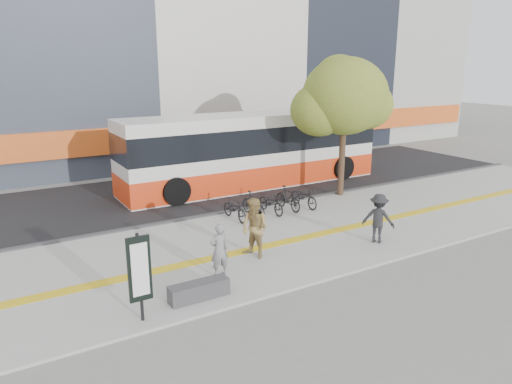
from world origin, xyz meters
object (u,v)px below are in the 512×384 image
bench (199,290)px  pedestrian_tan (255,228)px  signboard (140,270)px  bus (253,152)px  street_tree (343,98)px  pedestrian_dark (378,218)px  seated_woman (219,250)px

bench → pedestrian_tan: bearing=31.6°
signboard → bus: bus is taller
street_tree → pedestrian_dark: bearing=-117.9°
bus → street_tree: bearing=-56.5°
street_tree → seated_woman: size_ratio=4.02×
signboard → seated_woman: (2.69, 1.29, -0.50)m
signboard → street_tree: street_tree is taller
bus → pedestrian_tan: size_ratio=7.00×
pedestrian_dark → bench: bearing=60.5°
street_tree → pedestrian_tan: street_tree is taller
seated_woman → pedestrian_tan: bearing=-158.3°
signboard → seated_woman: size_ratio=1.40×
bus → pedestrian_dark: bearing=-92.7°
bench → signboard: size_ratio=0.73×
bench → signboard: (-1.60, -0.31, 1.06)m
bus → pedestrian_dark: 9.14m
seated_woman → bench: bearing=41.2°
signboard → seated_woman: 3.02m
pedestrian_tan → pedestrian_dark: pedestrian_tan is taller
bench → bus: bearing=52.9°
pedestrian_tan → bus: bearing=130.5°
signboard → pedestrian_dark: signboard is taller
bench → seated_woman: 1.57m
signboard → bus: bearing=48.2°
street_tree → signboard: bearing=-150.9°
pedestrian_dark → signboard: bearing=61.6°
street_tree → bench: bearing=-148.4°
street_tree → pedestrian_dark: (-2.86, -5.42, -3.58)m
bench → signboard: 1.94m
bench → street_tree: street_tree is taller
street_tree → pedestrian_tan: (-7.14, -4.40, -3.48)m
bus → seated_woman: size_ratio=8.52×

